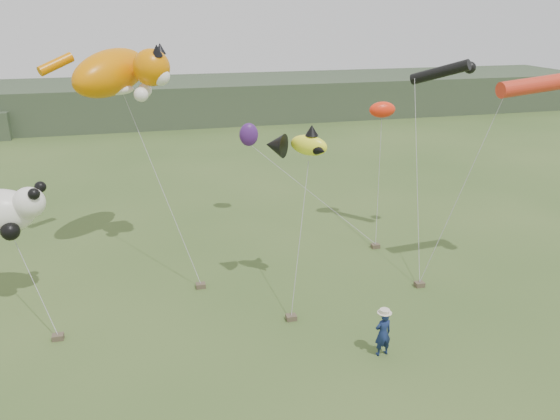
% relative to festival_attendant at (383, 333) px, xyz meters
% --- Properties ---
extents(ground, '(120.00, 120.00, 0.00)m').
position_rel_festival_attendant_xyz_m(ground, '(-1.56, -0.02, -0.84)').
color(ground, '#385123').
rests_on(ground, ground).
extents(headland, '(90.00, 13.00, 4.00)m').
position_rel_festival_attendant_xyz_m(headland, '(-4.67, 44.66, 1.08)').
color(headland, '#2D3D28').
rests_on(headland, ground).
extents(festival_attendant, '(0.66, 0.47, 1.68)m').
position_rel_festival_attendant_xyz_m(festival_attendant, '(0.00, 0.00, 0.00)').
color(festival_attendant, '#14224D').
rests_on(festival_attendant, ground).
extents(sandbag_anchors, '(14.98, 5.75, 0.20)m').
position_rel_festival_attendant_xyz_m(sandbag_anchors, '(-2.39, 5.08, -0.74)').
color(sandbag_anchors, brown).
rests_on(sandbag_anchors, ground).
extents(cat_kite, '(5.71, 4.70, 2.62)m').
position_rel_festival_attendant_xyz_m(cat_kite, '(-8.17, 10.99, 7.75)').
color(cat_kite, orange).
rests_on(cat_kite, ground).
extents(fish_kite, '(2.66, 1.75, 1.27)m').
position_rel_festival_attendant_xyz_m(fish_kite, '(-1.65, 5.24, 5.46)').
color(fish_kite, '#FCFF29').
rests_on(fish_kite, ground).
extents(tube_kites, '(4.64, 6.75, 1.34)m').
position_rel_festival_attendant_xyz_m(tube_kites, '(7.59, 5.66, 7.63)').
color(tube_kites, black).
rests_on(tube_kites, ground).
extents(panda_kite, '(3.23, 2.09, 2.01)m').
position_rel_festival_attendant_xyz_m(panda_kite, '(-12.88, 7.13, 3.03)').
color(panda_kite, white).
rests_on(panda_kite, ground).
extents(misc_kites, '(7.60, 3.83, 2.66)m').
position_rel_festival_attendant_xyz_m(misc_kites, '(1.37, 12.68, 4.72)').
color(misc_kites, '#FF2D0F').
rests_on(misc_kites, ground).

